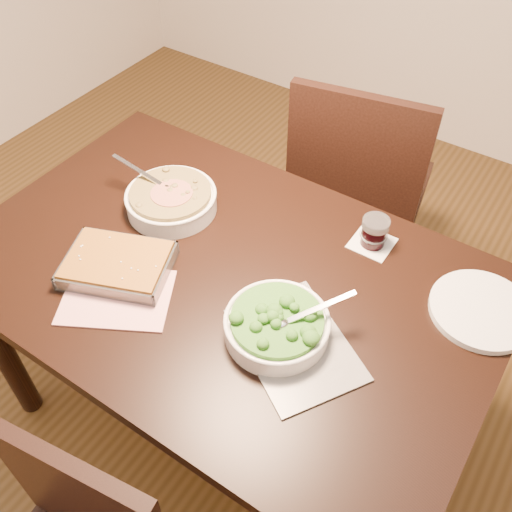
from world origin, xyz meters
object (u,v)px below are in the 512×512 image
table (225,295)px  baking_dish (118,265)px  dinner_plate (481,310)px  chair_far (358,185)px  stew_bowl (171,199)px  broccoli_bowl (277,325)px  wine_tumbler (374,231)px

table → baking_dish: baking_dish is taller
baking_dish → dinner_plate: size_ratio=1.28×
chair_far → stew_bowl: bearing=53.7°
stew_bowl → baking_dish: (0.04, -0.27, -0.01)m
dinner_plate → broccoli_bowl: bearing=-139.0°
table → stew_bowl: (-0.27, 0.12, 0.13)m
table → baking_dish: size_ratio=4.36×
stew_bowl → wine_tumbler: bearing=19.4°
baking_dish → chair_far: size_ratio=0.33×
dinner_plate → table: bearing=-158.1°
baking_dish → dinner_plate: baking_dish is taller
chair_far → baking_dish: bearing=62.9°
broccoli_bowl → baking_dish: 0.45m
table → baking_dish: bearing=-147.0°
stew_bowl → wine_tumbler: (0.54, 0.19, 0.01)m
wine_tumbler → stew_bowl: bearing=-160.6°
wine_tumbler → chair_far: chair_far is taller
dinner_plate → chair_far: 0.79m
broccoli_bowl → table: bearing=157.9°
baking_dish → wine_tumbler: 0.68m
broccoli_bowl → dinner_plate: broccoli_bowl is taller
wine_tumbler → chair_far: bearing=118.1°
stew_bowl → dinner_plate: (0.87, 0.12, -0.03)m
table → dinner_plate: dinner_plate is taller
chair_far → dinner_plate: bearing=126.6°
wine_tumbler → dinner_plate: bearing=-11.9°
table → chair_far: size_ratio=1.44×
table → dinner_plate: bearing=21.9°
baking_dish → chair_far: bearing=52.2°
baking_dish → wine_tumbler: (0.50, 0.46, 0.02)m
table → dinner_plate: size_ratio=5.56×
wine_tumbler → dinner_plate: (0.32, -0.07, -0.04)m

